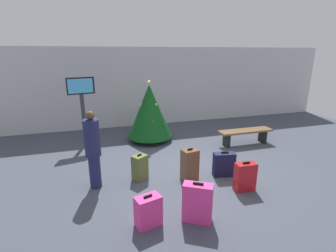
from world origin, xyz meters
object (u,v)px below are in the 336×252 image
holiday_tree (150,111)px  suitcase_1 (245,177)px  traveller_0 (93,148)px  suitcase_5 (190,165)px  waiting_bench (245,133)px  suitcase_4 (140,167)px  suitcase_3 (148,211)px  suitcase_2 (224,164)px  suitcase_0 (198,203)px  flight_info_kiosk (82,99)px

holiday_tree → suitcase_1: size_ratio=3.05×
traveller_0 → suitcase_5: (2.10, -0.32, -0.54)m
holiday_tree → traveller_0: holiday_tree is taller
waiting_bench → suitcase_5: (-2.61, -1.71, 0.01)m
suitcase_4 → suitcase_5: suitcase_5 is taller
suitcase_3 → suitcase_5: bearing=45.5°
suitcase_3 → suitcase_5: 1.81m
traveller_0 → suitcase_3: bearing=-62.4°
suitcase_2 → suitcase_3: (-2.14, -1.25, -0.02)m
suitcase_3 → traveller_0: bearing=117.6°
holiday_tree → suitcase_5: size_ratio=2.53×
suitcase_1 → suitcase_2: suitcase_1 is taller
waiting_bench → traveller_0: bearing=-163.5°
waiting_bench → suitcase_1: size_ratio=2.71×
traveller_0 → suitcase_0: bearing=-45.8°
suitcase_0 → waiting_bench: bearing=46.1°
holiday_tree → suitcase_5: bearing=-84.8°
suitcase_1 → suitcase_3: size_ratio=1.12×
traveller_0 → suitcase_5: traveller_0 is taller
suitcase_1 → holiday_tree: bearing=108.7°
holiday_tree → suitcase_1: (1.25, -3.70, -0.72)m
waiting_bench → suitcase_3: size_ratio=3.03×
suitcase_0 → suitcase_2: suitcase_0 is taller
waiting_bench → suitcase_3: suitcase_3 is taller
suitcase_1 → suitcase_0: bearing=-154.2°
flight_info_kiosk → suitcase_4: (1.26, -2.90, -1.18)m
traveller_0 → suitcase_2: traveller_0 is taller
flight_info_kiosk → waiting_bench: 5.32m
holiday_tree → flight_info_kiosk: (-2.09, 0.32, 0.45)m
suitcase_4 → suitcase_2: bearing=-11.7°
suitcase_0 → traveller_0: bearing=134.2°
traveller_0 → waiting_bench: bearing=16.5°
traveller_0 → flight_info_kiosk: bearing=94.9°
flight_info_kiosk → waiting_bench: flight_info_kiosk is taller
suitcase_0 → suitcase_4: size_ratio=1.19×
suitcase_2 → suitcase_3: 2.48m
flight_info_kiosk → suitcase_0: bearing=-67.6°
suitcase_5 → suitcase_2: bearing=-2.2°
holiday_tree → suitcase_4: size_ratio=3.16×
suitcase_5 → suitcase_1: bearing=-37.2°
suitcase_4 → traveller_0: bearing=-176.7°
flight_info_kiosk → suitcase_0: (1.94, -4.70, -1.12)m
flight_info_kiosk → suitcase_1: bearing=-50.3°
suitcase_4 → suitcase_5: size_ratio=0.80×
flight_info_kiosk → traveller_0: flight_info_kiosk is taller
suitcase_4 → holiday_tree: bearing=72.2°
waiting_bench → suitcase_1: suitcase_1 is taller
suitcase_0 → suitcase_1: bearing=25.8°
holiday_tree → traveller_0: 3.21m
waiting_bench → suitcase_5: bearing=-146.7°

